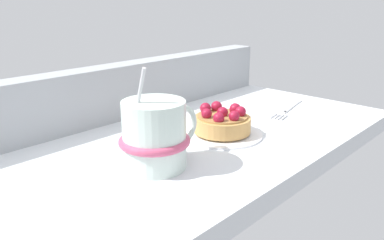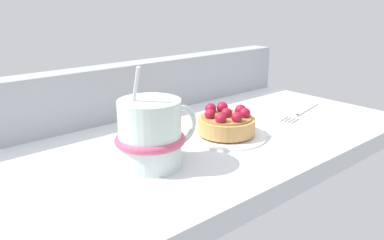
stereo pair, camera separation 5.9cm
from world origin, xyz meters
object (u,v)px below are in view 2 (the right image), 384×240
(raspberry_tart, at_px, (226,123))
(dessert_fork, at_px, (302,112))
(dessert_plate, at_px, (226,135))
(coffee_mug, at_px, (151,134))

(raspberry_tart, relative_size, dessert_fork, 0.60)
(raspberry_tart, distance_m, dessert_fork, 0.21)
(dessert_plate, xyz_separation_m, dessert_fork, (0.21, -0.00, -0.00))
(dessert_plate, height_order, coffee_mug, coffee_mug)
(dessert_fork, bearing_deg, raspberry_tart, 178.69)
(raspberry_tart, xyz_separation_m, coffee_mug, (-0.16, -0.01, 0.02))
(raspberry_tart, bearing_deg, coffee_mug, -175.30)
(dessert_plate, distance_m, dessert_fork, 0.21)
(coffee_mug, bearing_deg, raspberry_tart, 4.70)
(raspberry_tart, bearing_deg, dessert_plate, -144.50)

